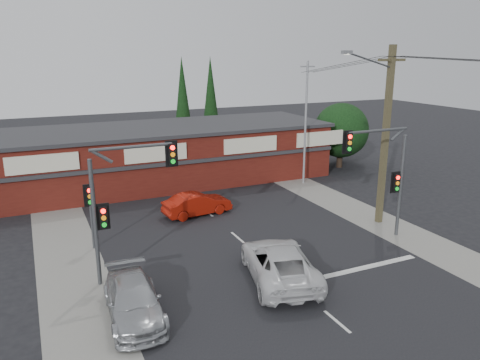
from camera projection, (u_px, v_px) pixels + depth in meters
name	position (u px, v px, depth m)	size (l,w,h in m)	color
ground	(276.00, 270.00, 21.33)	(120.00, 120.00, 0.00)	black
road_strip	(232.00, 233.00, 25.71)	(14.00, 70.00, 0.01)	black
verge_left	(69.00, 261.00, 22.29)	(3.00, 70.00, 0.02)	gray
verge_right	(357.00, 211.00, 29.13)	(3.00, 70.00, 0.02)	gray
stop_line	(359.00, 269.00, 21.42)	(6.50, 0.35, 0.01)	silver
white_suv	(279.00, 262.00, 20.30)	(2.62, 5.68, 1.58)	silver
silver_suv	(134.00, 300.00, 17.41)	(1.92, 4.73, 1.37)	#AAADB0
red_sedan	(197.00, 204.00, 28.40)	(1.46, 4.17, 1.38)	#9A1609
lane_dashes	(238.00, 237.00, 25.05)	(0.12, 46.09, 0.01)	silver
shop_building	(156.00, 154.00, 35.24)	(27.30, 8.40, 4.22)	#4B140F
tree_cluster	(340.00, 133.00, 40.00)	(5.90, 5.10, 5.50)	#2D2116
conifer_near	(183.00, 99.00, 42.30)	(1.80, 1.80, 9.25)	#2D2116
conifer_far	(211.00, 96.00, 45.47)	(1.80, 1.80, 9.25)	#2D2116
traffic_mast_left	(119.00, 193.00, 19.45)	(3.77, 0.27, 5.97)	#47494C
traffic_mast_right	(386.00, 167.00, 23.92)	(3.96, 0.27, 5.97)	#47494C
pedestal_signal	(90.00, 203.00, 23.05)	(0.55, 0.27, 3.38)	#47494C
utility_pole	(384.00, 131.00, 25.88)	(4.38, 0.59, 10.00)	brown
steel_pole	(306.00, 121.00, 34.22)	(1.20, 0.16, 9.00)	gray
power_lines	(480.00, 66.00, 20.18)	(2.01, 29.00, 1.22)	black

